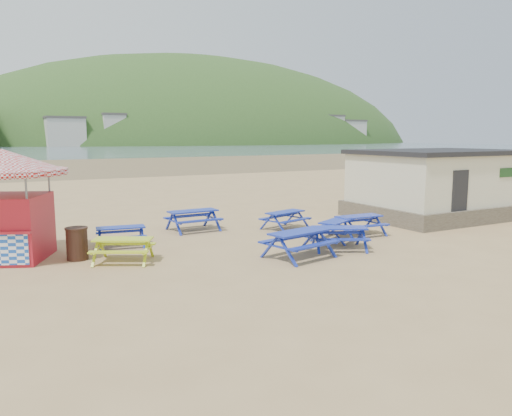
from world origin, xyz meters
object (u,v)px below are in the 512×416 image
picnic_table_blue_b (193,220)px  picnic_table_yellow (123,250)px  ice_cream_kiosk (5,191)px  litter_bin (77,243)px  amenity_block (437,184)px  picnic_table_blue_a (121,236)px

picnic_table_blue_b → picnic_table_yellow: (-3.74, -3.73, -0.05)m
ice_cream_kiosk → litter_bin: ice_cream_kiosk is taller
picnic_table_blue_b → ice_cream_kiosk: bearing=-168.2°
litter_bin → amenity_block: size_ratio=0.14×
picnic_table_yellow → amenity_block: (15.15, 1.52, 1.21)m
picnic_table_yellow → picnic_table_blue_b: bearing=73.4°
amenity_block → picnic_table_yellow: bearing=-174.3°
ice_cream_kiosk → amenity_block: size_ratio=0.68×
picnic_table_blue_a → litter_bin: litter_bin is taller
picnic_table_blue_b → ice_cream_kiosk: ice_cream_kiosk is taller
picnic_table_blue_b → ice_cream_kiosk: (-6.78, -1.72, 1.73)m
picnic_table_blue_b → ice_cream_kiosk: size_ratio=0.40×
picnic_table_yellow → ice_cream_kiosk: size_ratio=0.43×
picnic_table_yellow → ice_cream_kiosk: 4.06m
picnic_table_blue_a → picnic_table_blue_b: size_ratio=0.89×
picnic_table_blue_a → amenity_block: 14.76m
picnic_table_blue_a → amenity_block: size_ratio=0.25×
picnic_table_blue_b → picnic_table_blue_a: bearing=-157.5°
amenity_block → picnic_table_blue_a: bearing=177.3°
litter_bin → picnic_table_yellow: bearing=-38.8°
picnic_table_blue_b → picnic_table_yellow: picnic_table_blue_b is taller
ice_cream_kiosk → litter_bin: 2.69m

